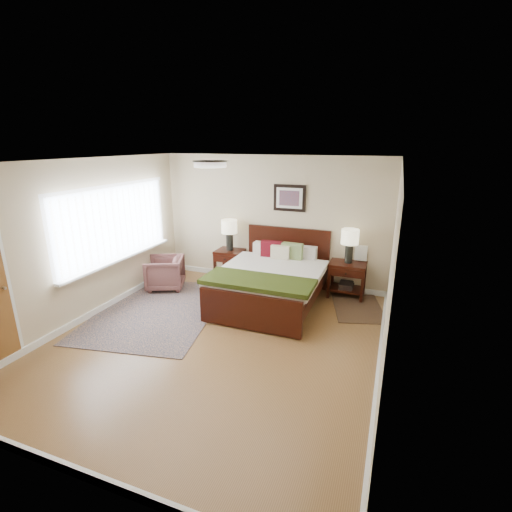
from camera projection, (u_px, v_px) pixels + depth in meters
name	position (u px, v px, depth m)	size (l,w,h in m)	color
floor	(216.00, 339.00, 5.35)	(5.00, 5.00, 0.00)	brown
back_wall	(272.00, 221.00, 7.21)	(4.50, 0.04, 2.50)	#C3AF8D
front_wall	(60.00, 350.00, 2.75)	(4.50, 0.04, 2.50)	#C3AF8D
left_wall	(84.00, 241.00, 5.74)	(0.04, 5.00, 2.50)	#C3AF8D
right_wall	(390.00, 277.00, 4.22)	(0.04, 5.00, 2.50)	#C3AF8D
ceiling	(210.00, 161.00, 4.61)	(4.50, 5.00, 0.02)	white
window	(117.00, 225.00, 6.31)	(0.11, 2.72, 1.32)	silver
ceil_fixture	(210.00, 164.00, 4.62)	(0.44, 0.44, 0.08)	white
bed	(272.00, 275.00, 6.38)	(1.74, 2.11, 1.14)	black
wall_art	(289.00, 198.00, 6.93)	(0.62, 0.05, 0.50)	black
nightstand_left	(229.00, 256.00, 7.48)	(0.54, 0.48, 0.64)	black
nightstand_right	(347.00, 276.00, 6.73)	(0.65, 0.48, 0.64)	black
lamp_left	(229.00, 230.00, 7.34)	(0.31, 0.31, 0.61)	black
lamp_right	(350.00, 240.00, 6.55)	(0.31, 0.31, 0.61)	black
armchair	(165.00, 273.00, 7.13)	(0.67, 0.69, 0.62)	brown
rug_persian	(158.00, 310.00, 6.26)	(1.90, 2.68, 0.01)	#0B1C38
rug_navy	(358.00, 308.00, 6.35)	(0.79, 1.18, 0.01)	black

